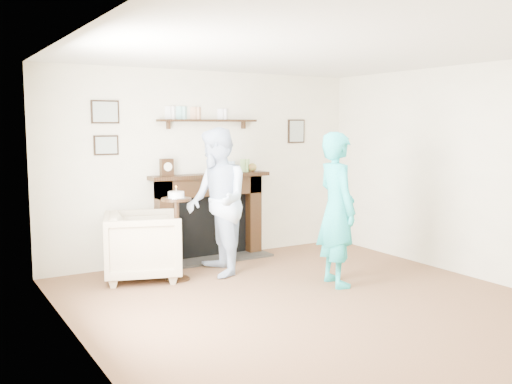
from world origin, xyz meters
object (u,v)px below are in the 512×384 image
Objects in this scene: armchair at (144,278)px; pedestal_table at (177,222)px; woman at (336,284)px; man at (217,274)px.

pedestal_table is (0.32, -0.25, 0.68)m from armchair.
man is at bearing 53.61° from woman.
man is 1.61× the size of pedestal_table.
armchair is at bearing -98.09° from man.
armchair is 0.50× the size of woman.
pedestal_table reaches higher than woman.
pedestal_table is at bearing -110.82° from armchair.
man reaches higher than woman.
woman is at bearing 53.28° from man.
woman is 1.56× the size of pedestal_table.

